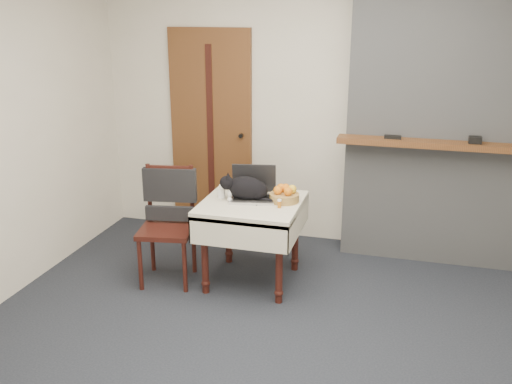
% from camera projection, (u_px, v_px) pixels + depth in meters
% --- Properties ---
extents(ground, '(4.50, 4.50, 0.00)m').
position_uv_depth(ground, '(284.00, 351.00, 3.80)').
color(ground, black).
rests_on(ground, ground).
extents(room_shell, '(4.52, 4.01, 2.61)m').
position_uv_depth(room_shell, '(304.00, 75.00, 3.67)').
color(room_shell, beige).
rests_on(room_shell, ground).
extents(door, '(0.82, 0.10, 2.00)m').
position_uv_depth(door, '(211.00, 133.00, 5.60)').
color(door, brown).
rests_on(door, ground).
extents(chimney, '(1.62, 0.48, 2.60)m').
position_uv_depth(chimney, '(437.00, 116.00, 4.86)').
color(chimney, gray).
rests_on(chimney, ground).
extents(side_table, '(0.78, 0.78, 0.70)m').
position_uv_depth(side_table, '(252.00, 215.00, 4.59)').
color(side_table, black).
rests_on(side_table, ground).
extents(laptop, '(0.41, 0.37, 0.27)m').
position_uv_depth(laptop, '(253.00, 190.00, 4.61)').
color(laptop, '#B7B7BC').
rests_on(laptop, side_table).
extents(cat, '(0.47, 0.25, 0.22)m').
position_uv_depth(cat, '(247.00, 189.00, 4.55)').
color(cat, black).
rests_on(cat, side_table).
extents(cream_jar, '(0.07, 0.07, 0.08)m').
position_uv_depth(cream_jar, '(221.00, 193.00, 4.63)').
color(cream_jar, white).
rests_on(cream_jar, side_table).
extents(pill_bottle, '(0.03, 0.03, 0.07)m').
position_uv_depth(pill_bottle, '(279.00, 203.00, 4.40)').
color(pill_bottle, '#AD5E15').
rests_on(pill_bottle, side_table).
extents(fruit_basket, '(0.24, 0.24, 0.13)m').
position_uv_depth(fruit_basket, '(284.00, 195.00, 4.54)').
color(fruit_basket, '#AA8844').
rests_on(fruit_basket, side_table).
extents(desk_clutter, '(0.13, 0.07, 0.01)m').
position_uv_depth(desk_clutter, '(271.00, 201.00, 4.54)').
color(desk_clutter, black).
rests_on(desk_clutter, side_table).
extents(chair, '(0.50, 0.49, 0.95)m').
position_uv_depth(chair, '(169.00, 208.00, 4.68)').
color(chair, black).
rests_on(chair, ground).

